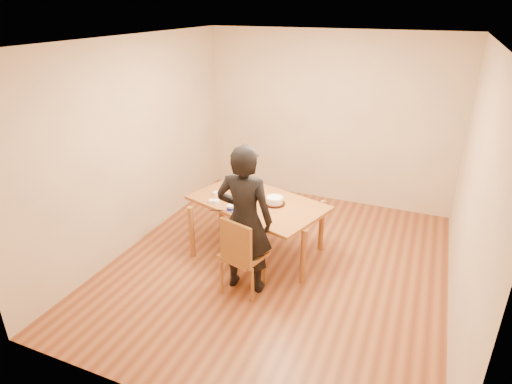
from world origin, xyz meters
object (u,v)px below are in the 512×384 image
at_px(dining_chair, 243,255).
at_px(person, 245,220).
at_px(cake_plate, 275,203).
at_px(cake, 275,200).
at_px(dining_table, 258,203).

relative_size(dining_chair, person, 0.25).
xyz_separation_m(cake_plate, cake, (-0.00, 0.00, 0.04)).
height_order(dining_chair, cake_plate, cake_plate).
bearing_deg(cake, person, -96.02).
height_order(cake, person, person).
bearing_deg(cake, dining_chair, -95.68).
relative_size(cake_plate, cake, 1.24).
xyz_separation_m(dining_chair, cake_plate, (0.08, 0.78, 0.31)).
xyz_separation_m(dining_table, dining_chair, (0.15, -0.78, -0.28)).
height_order(dining_table, dining_chair, dining_table).
bearing_deg(person, cake, -101.38).
bearing_deg(dining_chair, person, 105.65).
distance_m(dining_table, person, 0.76).
distance_m(dining_table, cake, 0.24).
height_order(cake_plate, person, person).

